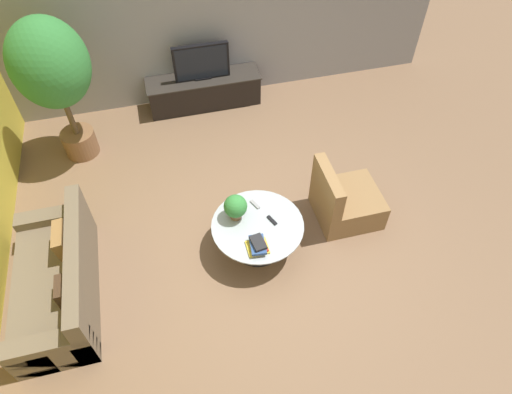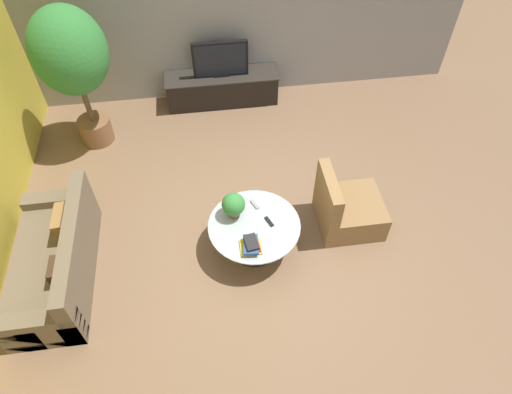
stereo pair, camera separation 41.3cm
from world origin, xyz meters
The scene contains 12 objects.
ground_plane centered at (0.00, 0.00, 0.00)m, with size 24.00×24.00×0.00m, color brown.
back_wall_stone centered at (0.00, 3.26, 1.50)m, with size 7.40×0.12×3.00m, color #939399.
media_console centered at (-0.26, 2.94, 0.27)m, with size 1.84×0.50×0.52m.
television centered at (-0.26, 2.94, 0.81)m, with size 0.88×0.13×0.59m.
coffee_table centered at (-0.14, -0.11, 0.32)m, with size 1.12×1.12×0.46m.
couch_by_wall centered at (-2.49, -0.20, 0.28)m, with size 0.84×1.85×0.84m.
armchair_wicker centered at (1.09, 0.11, 0.27)m, with size 0.80×0.76×0.86m.
potted_palm_tall centered at (-2.27, 2.25, 1.45)m, with size 1.01×1.01×2.15m.
potted_plant_tabletop centered at (-0.37, 0.07, 0.65)m, with size 0.28×0.28×0.34m.
book_stack centered at (-0.22, -0.43, 0.51)m, with size 0.24×0.29×0.12m.
remote_black centered at (0.04, -0.09, 0.47)m, with size 0.04×0.16×0.02m, color black.
remote_silver centered at (-0.10, 0.20, 0.47)m, with size 0.04×0.16×0.02m, color gray.
Camera 1 is at (-0.99, -3.32, 4.81)m, focal length 32.00 mm.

